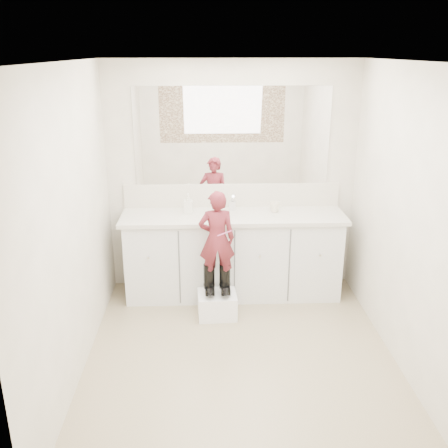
{
  "coord_description": "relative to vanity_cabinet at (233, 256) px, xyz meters",
  "views": [
    {
      "loc": [
        -0.28,
        -3.6,
        2.48
      ],
      "look_at": [
        -0.11,
        0.9,
        0.9
      ],
      "focal_mm": 40.0,
      "sensor_mm": 36.0,
      "label": 1
    }
  ],
  "objects": [
    {
      "name": "countertop",
      "position": [
        0.0,
        -0.01,
        0.45
      ],
      "size": [
        2.28,
        0.58,
        0.04
      ],
      "primitive_type": "cube",
      "color": "beige",
      "rests_on": "vanity_cabinet"
    },
    {
      "name": "vanity_cabinet",
      "position": [
        0.0,
        0.0,
        0.0
      ],
      "size": [
        2.2,
        0.55,
        0.85
      ],
      "primitive_type": "cube",
      "color": "silver",
      "rests_on": "floor"
    },
    {
      "name": "wall_back",
      "position": [
        0.0,
        0.27,
        0.77
      ],
      "size": [
        2.6,
        0.0,
        2.6
      ],
      "primitive_type": "plane",
      "rotation": [
        1.57,
        0.0,
        0.0
      ],
      "color": "beige",
      "rests_on": "floor"
    },
    {
      "name": "soap_bottle",
      "position": [
        -0.46,
        0.06,
        0.57
      ],
      "size": [
        0.1,
        0.1,
        0.2
      ],
      "primitive_type": "imported",
      "rotation": [
        0.0,
        0.0,
        -0.04
      ],
      "color": "silver",
      "rests_on": "countertop"
    },
    {
      "name": "backsplash",
      "position": [
        0.0,
        0.26,
        0.59
      ],
      "size": [
        2.28,
        0.03,
        0.25
      ],
      "primitive_type": "cube",
      "color": "beige",
      "rests_on": "countertop"
    },
    {
      "name": "wall_right",
      "position": [
        1.3,
        -1.23,
        0.78
      ],
      "size": [
        0.0,
        3.0,
        3.0
      ],
      "primitive_type": "plane",
      "rotation": [
        1.57,
        0.0,
        -1.57
      ],
      "color": "beige",
      "rests_on": "floor"
    },
    {
      "name": "toddler",
      "position": [
        -0.18,
        -0.48,
        0.38
      ],
      "size": [
        0.35,
        0.24,
        0.93
      ],
      "primitive_type": "imported",
      "rotation": [
        0.0,
        0.0,
        3.19
      ],
      "color": "#A13141",
      "rests_on": "step_stool"
    },
    {
      "name": "cup",
      "position": [
        0.43,
        0.06,
        0.52
      ],
      "size": [
        0.12,
        0.12,
        0.1
      ],
      "primitive_type": "imported",
      "rotation": [
        0.0,
        0.0,
        -0.09
      ],
      "color": "beige",
      "rests_on": "countertop"
    },
    {
      "name": "step_stool",
      "position": [
        -0.18,
        -0.49,
        -0.31
      ],
      "size": [
        0.38,
        0.33,
        0.24
      ],
      "primitive_type": "cube",
      "rotation": [
        0.0,
        0.0,
        0.05
      ],
      "color": "white",
      "rests_on": "floor"
    },
    {
      "name": "dot_panel",
      "position": [
        0.0,
        -2.71,
        1.22
      ],
      "size": [
        2.0,
        0.01,
        1.2
      ],
      "primitive_type": "cube",
      "color": "#472819",
      "rests_on": "wall_front"
    },
    {
      "name": "boot_right",
      "position": [
        -0.11,
        -0.48,
        -0.03
      ],
      "size": [
        0.12,
        0.21,
        0.31
      ],
      "primitive_type": null,
      "rotation": [
        0.0,
        0.0,
        0.05
      ],
      "color": "black",
      "rests_on": "step_stool"
    },
    {
      "name": "toothbrush",
      "position": [
        -0.11,
        -0.55,
        0.46
      ],
      "size": [
        0.14,
        0.02,
        0.06
      ],
      "primitive_type": "cylinder",
      "rotation": [
        0.0,
        1.22,
        0.05
      ],
      "color": "#D0518D",
      "rests_on": "toddler"
    },
    {
      "name": "faucet",
      "position": [
        0.0,
        0.15,
        0.52
      ],
      "size": [
        0.08,
        0.08,
        0.1
      ],
      "primitive_type": "cylinder",
      "color": "silver",
      "rests_on": "countertop"
    },
    {
      "name": "mirror",
      "position": [
        0.0,
        0.26,
        1.22
      ],
      "size": [
        2.0,
        0.02,
        1.0
      ],
      "primitive_type": "cube",
      "color": "white",
      "rests_on": "wall_back"
    },
    {
      "name": "ceiling",
      "position": [
        0.0,
        -1.23,
        1.97
      ],
      "size": [
        3.0,
        3.0,
        0.0
      ],
      "primitive_type": "plane",
      "rotation": [
        3.14,
        0.0,
        0.0
      ],
      "color": "white",
      "rests_on": "wall_back"
    },
    {
      "name": "wall_front",
      "position": [
        0.0,
        -2.73,
        0.77
      ],
      "size": [
        2.6,
        0.0,
        2.6
      ],
      "primitive_type": "plane",
      "rotation": [
        -1.57,
        0.0,
        0.0
      ],
      "color": "beige",
      "rests_on": "floor"
    },
    {
      "name": "floor",
      "position": [
        0.0,
        -1.23,
        -0.42
      ],
      "size": [
        3.0,
        3.0,
        0.0
      ],
      "primitive_type": "plane",
      "color": "#897D5A",
      "rests_on": "ground"
    },
    {
      "name": "boot_left",
      "position": [
        -0.26,
        -0.48,
        -0.03
      ],
      "size": [
        0.12,
        0.21,
        0.31
      ],
      "primitive_type": null,
      "rotation": [
        0.0,
        0.0,
        0.05
      ],
      "color": "black",
      "rests_on": "step_stool"
    },
    {
      "name": "wall_left",
      "position": [
        -1.3,
        -1.23,
        0.78
      ],
      "size": [
        0.0,
        3.0,
        3.0
      ],
      "primitive_type": "plane",
      "rotation": [
        1.57,
        0.0,
        1.57
      ],
      "color": "beige",
      "rests_on": "floor"
    }
  ]
}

